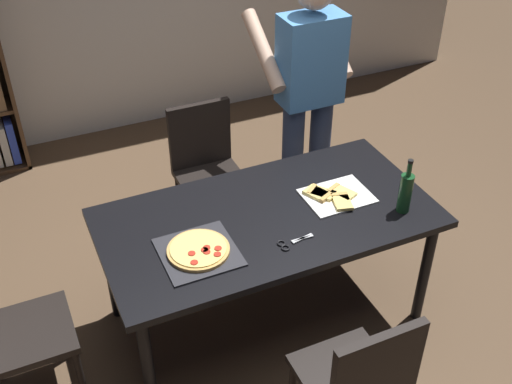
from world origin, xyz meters
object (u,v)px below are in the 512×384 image
at_px(dining_table, 268,226).
at_px(chair_near_camera, 359,379).
at_px(chair_far_side, 206,163).
at_px(wine_bottle, 405,192).
at_px(kitchen_scissors, 290,243).
at_px(person_serving_pizza, 308,93).
at_px(chair_left_end, 7,328).
at_px(pepperoni_pizza_on_tray, 198,251).

distance_m(dining_table, chair_near_camera, 0.96).
height_order(dining_table, chair_far_side, chair_far_side).
bearing_deg(chair_far_side, chair_near_camera, -90.00).
relative_size(wine_bottle, kitchen_scissors, 1.62).
bearing_deg(dining_table, chair_near_camera, -90.00).
height_order(person_serving_pizza, kitchen_scissors, person_serving_pizza).
height_order(dining_table, wine_bottle, wine_bottle).
bearing_deg(dining_table, wine_bottle, -20.95).
distance_m(chair_left_end, person_serving_pizza, 2.16).
distance_m(pepperoni_pizza_on_tray, wine_bottle, 1.11).
height_order(chair_near_camera, chair_left_end, same).
relative_size(dining_table, pepperoni_pizza_on_tray, 4.81).
xyz_separation_m(person_serving_pizza, kitchen_scissors, (-0.61, -0.98, -0.24)).
xyz_separation_m(chair_near_camera, chair_left_end, (-1.37, 0.94, 0.00)).
relative_size(chair_left_end, wine_bottle, 2.85).
bearing_deg(dining_table, pepperoni_pizza_on_tray, -162.86).
distance_m(chair_far_side, kitchen_scissors, 1.22).
bearing_deg(wine_bottle, kitchen_scissors, 180.00).
height_order(person_serving_pizza, pepperoni_pizza_on_tray, person_serving_pizza).
bearing_deg(chair_left_end, pepperoni_pizza_on_tray, -8.18).
xyz_separation_m(dining_table, wine_bottle, (0.67, -0.26, 0.19)).
bearing_deg(kitchen_scissors, chair_near_camera, -90.20).
relative_size(chair_near_camera, kitchen_scissors, 4.61).
bearing_deg(kitchen_scissors, wine_bottle, -0.00).
height_order(wine_bottle, kitchen_scissors, wine_bottle).
bearing_deg(chair_near_camera, wine_bottle, 45.74).
distance_m(dining_table, person_serving_pizza, 1.00).
bearing_deg(person_serving_pizza, chair_left_end, -159.98).
height_order(chair_near_camera, wine_bottle, wine_bottle).
xyz_separation_m(dining_table, person_serving_pizza, (0.61, 0.72, 0.32)).
xyz_separation_m(chair_far_side, wine_bottle, (0.67, -1.20, 0.36)).
height_order(dining_table, chair_left_end, chair_left_end).
distance_m(dining_table, chair_left_end, 1.38).
distance_m(chair_near_camera, chair_left_end, 1.66).
relative_size(dining_table, chair_left_end, 1.96).
relative_size(chair_far_side, pepperoni_pizza_on_tray, 2.46).
height_order(chair_far_side, chair_left_end, same).
height_order(chair_far_side, kitchen_scissors, chair_far_side).
height_order(chair_near_camera, chair_far_side, same).
height_order(chair_left_end, pepperoni_pizza_on_tray, chair_left_end).
relative_size(dining_table, kitchen_scissors, 9.01).
relative_size(chair_far_side, kitchen_scissors, 4.61).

